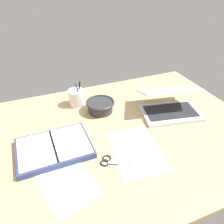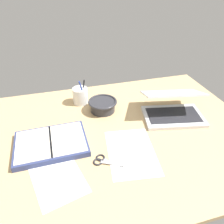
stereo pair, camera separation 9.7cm
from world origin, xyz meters
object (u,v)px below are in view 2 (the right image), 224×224
(laptop, at_px, (173,108))
(bowl, at_px, (103,105))
(pen_cup, at_px, (80,96))
(scissors, at_px, (102,161))
(planner, at_px, (51,143))

(laptop, xyz_separation_m, bowl, (-0.35, 0.15, -0.01))
(laptop, height_order, pen_cup, pen_cup)
(bowl, bearing_deg, scissors, -103.81)
(laptop, bearing_deg, planner, -162.50)
(pen_cup, xyz_separation_m, scissors, (0.01, -0.48, -0.04))
(pen_cup, bearing_deg, planner, -119.27)
(planner, relative_size, scissors, 2.63)
(bowl, xyz_separation_m, pen_cup, (-0.10, 0.11, 0.01))
(scissors, bearing_deg, planner, -178.62)
(laptop, distance_m, pen_cup, 0.52)
(bowl, distance_m, planner, 0.36)
(pen_cup, distance_m, planner, 0.38)
(bowl, height_order, scissors, bowl)
(scissors, bearing_deg, bowl, 115.05)
(pen_cup, height_order, planner, pen_cup)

